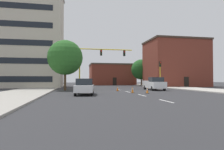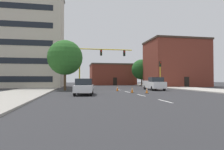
# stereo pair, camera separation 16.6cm
# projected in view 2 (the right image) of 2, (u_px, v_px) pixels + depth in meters

# --- Properties ---
(ground_plane) EXTENTS (160.00, 160.00, 0.00)m
(ground_plane) POSITION_uv_depth(u_px,v_px,m) (122.00, 91.00, 28.50)
(ground_plane) COLOR #2D2D30
(sidewalk_left) EXTENTS (6.00, 56.00, 0.14)m
(sidewalk_left) POSITION_uv_depth(u_px,v_px,m) (40.00, 88.00, 34.04)
(sidewalk_left) COLOR #9E998E
(sidewalk_left) RESTS_ON ground_plane
(sidewalk_right) EXTENTS (6.00, 56.00, 0.14)m
(sidewalk_right) POSITION_uv_depth(u_px,v_px,m) (176.00, 87.00, 38.69)
(sidewalk_right) COLOR #B2ADA3
(sidewalk_right) RESTS_ON ground_plane
(lane_stripe_seg_0) EXTENTS (0.16, 2.40, 0.01)m
(lane_stripe_seg_0) POSITION_uv_depth(u_px,v_px,m) (165.00, 101.00, 14.73)
(lane_stripe_seg_0) COLOR silver
(lane_stripe_seg_0) RESTS_ON ground_plane
(lane_stripe_seg_1) EXTENTS (0.16, 2.40, 0.01)m
(lane_stripe_seg_1) POSITION_uv_depth(u_px,v_px,m) (141.00, 95.00, 20.14)
(lane_stripe_seg_1) COLOR silver
(lane_stripe_seg_1) RESTS_ON ground_plane
(lane_stripe_seg_2) EXTENTS (0.16, 2.40, 0.01)m
(lane_stripe_seg_2) POSITION_uv_depth(u_px,v_px,m) (127.00, 92.00, 25.55)
(lane_stripe_seg_2) COLOR silver
(lane_stripe_seg_2) RESTS_ON ground_plane
(lane_stripe_seg_3) EXTENTS (0.16, 2.40, 0.01)m
(lane_stripe_seg_3) POSITION_uv_depth(u_px,v_px,m) (119.00, 90.00, 30.96)
(lane_stripe_seg_3) COLOR silver
(lane_stripe_seg_3) RESTS_ON ground_plane
(building_tall_left) EXTENTS (15.73, 11.08, 20.71)m
(building_tall_left) POSITION_uv_depth(u_px,v_px,m) (25.00, 38.00, 41.04)
(building_tall_left) COLOR beige
(building_tall_left) RESTS_ON ground_plane
(building_brick_center) EXTENTS (13.32, 9.85, 6.29)m
(building_brick_center) POSITION_uv_depth(u_px,v_px,m) (112.00, 75.00, 59.60)
(building_brick_center) COLOR brown
(building_brick_center) RESTS_ON ground_plane
(building_row_right) EXTENTS (13.24, 9.58, 10.84)m
(building_row_right) POSITION_uv_depth(u_px,v_px,m) (176.00, 63.00, 45.77)
(building_row_right) COLOR brown
(building_row_right) RESTS_ON ground_plane
(traffic_signal_gantry) EXTENTS (9.88, 1.20, 6.83)m
(traffic_signal_gantry) POSITION_uv_depth(u_px,v_px,m) (87.00, 76.00, 32.34)
(traffic_signal_gantry) COLOR yellow
(traffic_signal_gantry) RESTS_ON ground_plane
(traffic_light_pole_right) EXTENTS (0.32, 0.47, 4.80)m
(traffic_light_pole_right) POSITION_uv_depth(u_px,v_px,m) (160.00, 69.00, 33.65)
(traffic_light_pole_right) COLOR yellow
(traffic_light_pole_right) RESTS_ON ground_plane
(tree_right_far) EXTENTS (5.38, 5.38, 6.98)m
(tree_right_far) POSITION_uv_depth(u_px,v_px,m) (142.00, 70.00, 51.55)
(tree_right_far) COLOR brown
(tree_right_far) RESTS_ON ground_plane
(tree_left_near) EXTENTS (5.29, 5.29, 7.62)m
(tree_left_near) POSITION_uv_depth(u_px,v_px,m) (65.00, 58.00, 29.49)
(tree_left_near) COLOR #4C3823
(tree_left_near) RESTS_ON ground_plane
(pickup_truck_white) EXTENTS (2.28, 5.50, 1.99)m
(pickup_truck_white) POSITION_uv_depth(u_px,v_px,m) (154.00, 84.00, 30.08)
(pickup_truck_white) COLOR white
(pickup_truck_white) RESTS_ON ground_plane
(sedan_white_near_left) EXTENTS (2.36, 4.68, 1.74)m
(sedan_white_near_left) POSITION_uv_depth(u_px,v_px,m) (84.00, 86.00, 20.89)
(sedan_white_near_left) COLOR white
(sedan_white_near_left) RESTS_ON ground_plane
(traffic_cone_roadside_a) EXTENTS (0.36, 0.36, 0.76)m
(traffic_cone_roadside_a) POSITION_uv_depth(u_px,v_px,m) (132.00, 90.00, 23.69)
(traffic_cone_roadside_a) COLOR black
(traffic_cone_roadside_a) RESTS_ON ground_plane
(traffic_cone_roadside_b) EXTENTS (0.36, 0.36, 0.73)m
(traffic_cone_roadside_b) POSITION_uv_depth(u_px,v_px,m) (117.00, 89.00, 27.53)
(traffic_cone_roadside_b) COLOR black
(traffic_cone_roadside_b) RESTS_ON ground_plane
(traffic_cone_roadside_c) EXTENTS (0.36, 0.36, 0.68)m
(traffic_cone_roadside_c) POSITION_uv_depth(u_px,v_px,m) (147.00, 91.00, 22.90)
(traffic_cone_roadside_c) COLOR black
(traffic_cone_roadside_c) RESTS_ON ground_plane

